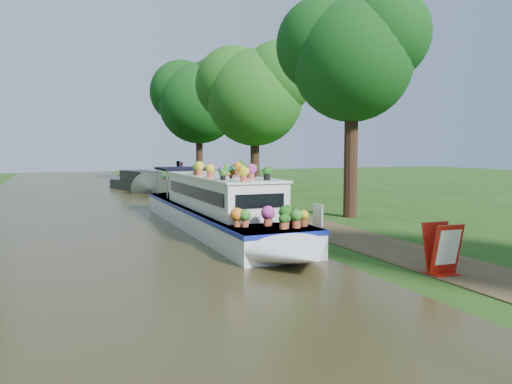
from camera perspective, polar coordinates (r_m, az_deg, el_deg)
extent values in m
plane|color=#1C4010|center=(16.20, 5.12, -4.87)|extent=(100.00, 100.00, 0.00)
cube|color=#2E2A14|center=(14.50, -16.59, -6.17)|extent=(10.00, 100.00, 0.02)
cube|color=#44361F|center=(16.77, 8.77, -4.52)|extent=(2.20, 100.00, 0.03)
cube|color=white|center=(17.42, -5.02, -2.86)|extent=(2.20, 12.00, 0.75)
cube|color=#101D96|center=(17.38, -5.03, -1.83)|extent=(2.24, 12.04, 0.12)
cube|color=white|center=(16.57, -4.22, -0.13)|extent=(1.80, 7.00, 1.05)
cube|color=white|center=(16.53, -4.24, 1.79)|extent=(1.90, 7.10, 0.06)
cube|color=black|center=(16.86, -1.28, 0.23)|extent=(0.03, 6.40, 0.38)
cube|color=black|center=(16.30, -7.27, 0.03)|extent=(0.03, 6.40, 0.38)
cube|color=black|center=(21.43, -8.46, 2.65)|extent=(1.90, 2.40, 0.10)
cube|color=white|center=(12.84, 7.10, -2.62)|extent=(0.04, 0.45, 0.55)
imported|color=#195015|center=(14.71, -2.91, 2.31)|extent=(0.20, 0.24, 0.40)
imported|color=#195015|center=(16.86, -2.69, 2.60)|extent=(0.28, 0.28, 0.38)
cylinder|color=black|center=(20.48, 10.77, 3.51)|extent=(0.56, 0.56, 4.55)
sphere|color=#0D3611|center=(20.77, 10.95, 14.48)|extent=(4.80, 4.80, 4.80)
sphere|color=#0D3611|center=(20.91, 14.43, 17.03)|extent=(3.60, 3.60, 3.60)
sphere|color=#0D3611|center=(21.18, 7.71, 16.32)|extent=(3.84, 3.84, 3.84)
cylinder|color=black|center=(31.50, -0.13, 3.41)|extent=(0.56, 0.56, 3.85)
sphere|color=#195015|center=(31.65, -0.14, 10.72)|extent=(6.00, 6.00, 6.00)
sphere|color=#195015|center=(31.45, 2.58, 12.95)|extent=(4.50, 4.50, 4.50)
sphere|color=#195015|center=(32.36, -2.61, 12.19)|extent=(4.80, 4.80, 4.80)
cylinder|color=black|center=(41.75, -6.48, 3.99)|extent=(0.56, 0.56, 4.20)
sphere|color=#0D3611|center=(41.91, -6.54, 10.02)|extent=(6.60, 6.60, 6.60)
sphere|color=#0D3611|center=(41.49, -4.38, 11.93)|extent=(4.95, 4.95, 4.95)
sphere|color=#0D3611|center=(42.83, -8.49, 11.22)|extent=(5.28, 5.28, 5.28)
cube|color=black|center=(34.62, -13.18, 0.76)|extent=(3.31, 6.33, 0.60)
cube|color=black|center=(34.08, -13.07, 1.80)|extent=(2.32, 3.79, 0.71)
cube|color=#A6150B|center=(11.75, 20.42, -8.67)|extent=(0.64, 0.53, 0.03)
cube|color=#A6150B|center=(11.54, 20.96, -6.17)|extent=(0.71, 0.30, 1.11)
cube|color=#A6150B|center=(11.74, 20.05, -5.96)|extent=(0.71, 0.30, 1.11)
cube|color=white|center=(11.50, 21.12, -5.93)|extent=(0.55, 0.21, 0.77)
imported|color=#D85884|center=(38.37, -8.49, 2.12)|extent=(0.71, 0.52, 1.77)
imported|color=black|center=(39.86, -8.81, 2.24)|extent=(1.02, 0.87, 1.81)
imported|color=#306E21|center=(14.46, 5.98, -5.15)|extent=(0.42, 0.37, 0.45)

